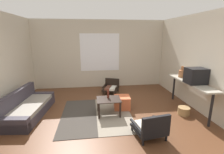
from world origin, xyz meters
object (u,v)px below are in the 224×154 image
Objects in this scene: console_shelf at (190,85)px; crt_television at (196,76)px; armchair_striped_foreground at (151,127)px; coffee_table at (109,102)px; armchair_by_window at (111,87)px; clay_vase at (182,73)px; glass_bottle at (108,94)px; couch at (27,108)px; ottoman_orange at (122,102)px; wicker_basket at (184,111)px.

crt_television reaches higher than console_shelf.
coffee_table is at bearing 122.22° from armchair_striped_foreground.
clay_vase is (1.99, -1.33, 0.76)m from armchair_by_window.
glass_bottle reaches higher than coffee_table.
armchair_by_window is at bearing 146.15° from clay_vase.
couch is 5.55× the size of clay_vase.
clay_vase reaches higher than coffee_table.
coffee_table reaches higher than ottoman_orange.
console_shelf is at bearing -1.59° from coffee_table.
glass_bottle is (-2.28, 0.33, -0.52)m from crt_television.
armchair_by_window is (2.46, 1.53, 0.01)m from couch.
wicker_basket is (1.73, -2.04, -0.12)m from armchair_by_window.
console_shelf is at bearing -90.00° from clay_vase.
armchair_striped_foreground is 1.97m from crt_television.
coffee_table is at bearing -5.87° from couch.
armchair_by_window is (0.29, 1.75, -0.13)m from coffee_table.
coffee_table is 0.90× the size of armchair_striped_foreground.
ottoman_orange is at bearing -177.02° from clay_vase.
armchair_by_window is at bearing 95.52° from ottoman_orange.
console_shelf reaches higher than couch.
clay_vase is 1.10× the size of wicker_basket.
couch is 2.63× the size of armchair_by_window.
armchair_striped_foreground is 1.56m from wicker_basket.
clay_vase reaches higher than glass_bottle.
crt_television reaches higher than glass_bottle.
console_shelf reaches higher than armchair_striped_foreground.
glass_bottle is at bearing 169.38° from wicker_basket.
armchair_striped_foreground is at bearing -133.71° from clay_vase.
coffee_table is 1.78m from armchair_by_window.
armchair_by_window is at bearing 98.81° from armchair_striped_foreground.
console_shelf reaches higher than coffee_table.
coffee_table is 1.39× the size of ottoman_orange.
crt_television reaches higher than coffee_table.
wicker_basket is (-0.26, -0.05, -0.96)m from crt_television.
clay_vase is at bearing -33.85° from armchair_by_window.
clay_vase is (1.85, 0.10, 0.80)m from ottoman_orange.
couch is 2.19m from coffee_table.
glass_bottle is (2.16, -0.13, 0.34)m from couch.
crt_television is 0.67m from clay_vase.
glass_bottle reaches higher than armchair_by_window.
armchair_striped_foreground is 2.69× the size of glass_bottle.
console_shelf is (2.28, -0.06, 0.41)m from coffee_table.
couch is 3.02× the size of coffee_table.
coffee_table is at bearing -87.13° from glass_bottle.
couch is at bearing 176.44° from glass_bottle.
console_shelf reaches higher than armchair_by_window.
couch is 1.03× the size of console_shelf.
armchair_by_window is at bearing 130.24° from wicker_basket.
coffee_table is 0.56m from ottoman_orange.
clay_vase reaches higher than armchair_by_window.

